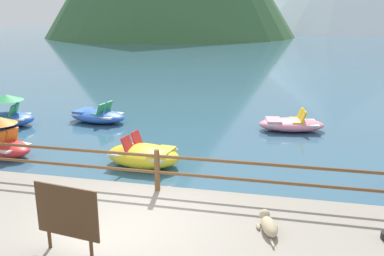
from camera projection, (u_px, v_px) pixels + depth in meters
name	position (u px, v px, depth m)	size (l,w,h in m)	color
ground_plane	(260.00, 53.00, 45.36)	(200.00, 200.00, 0.00)	#38607A
dock_railing	(157.00, 166.00, 8.96)	(23.92, 0.12, 0.95)	brown
sign_board	(67.00, 213.00, 6.53)	(1.17, 0.22, 1.19)	silver
dog_resting	(268.00, 224.00, 7.38)	(0.47, 1.07, 0.26)	tan
pedal_boat_0	(6.00, 115.00, 15.68)	(2.41, 1.91, 1.25)	blue
pedal_boat_1	(291.00, 124.00, 15.16)	(2.56, 1.58, 0.82)	pink
pedal_boat_2	(97.00, 116.00, 16.34)	(2.56, 1.66, 0.84)	blue
pedal_boat_4	(144.00, 155.00, 11.64)	(2.34, 1.69, 0.91)	yellow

